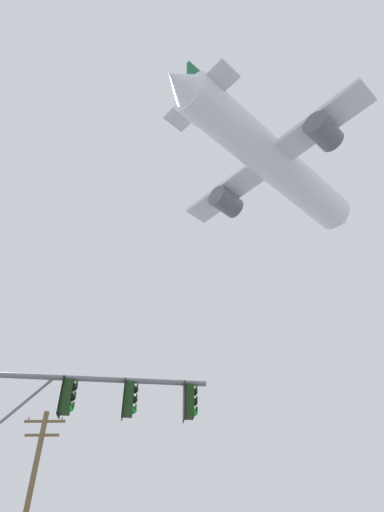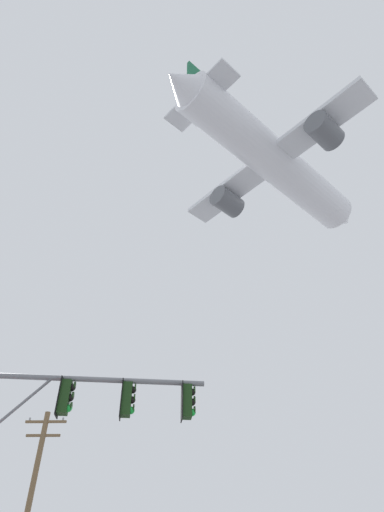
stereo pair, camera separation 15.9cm
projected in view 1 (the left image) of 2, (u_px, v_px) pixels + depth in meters
name	position (u px, v px, depth m)	size (l,w,h in m)	color
signal_pole_near	(68.00, 425.00, 10.83)	(6.12, 1.01, 6.20)	slate
utility_pole	(29.00, 498.00, 20.08)	(2.20, 0.28, 8.72)	brown
airplane	(273.00, 162.00, 44.60)	(24.08, 22.99, 8.08)	white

